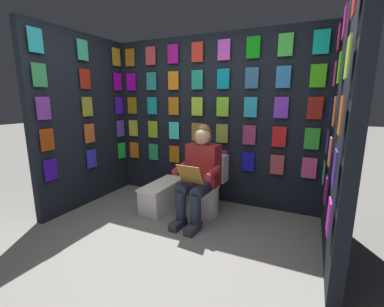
# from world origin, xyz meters

# --- Properties ---
(ground_plane) EXTENTS (30.00, 30.00, 0.00)m
(ground_plane) POSITION_xyz_m (0.00, 0.00, 0.00)
(ground_plane) COLOR gray
(display_wall_back) EXTENTS (3.16, 0.14, 2.36)m
(display_wall_back) POSITION_xyz_m (0.00, -1.67, 1.18)
(display_wall_back) COLOR black
(display_wall_back) RESTS_ON ground
(display_wall_left) EXTENTS (0.14, 1.62, 2.36)m
(display_wall_left) POSITION_xyz_m (-1.58, -0.81, 1.18)
(display_wall_left) COLOR black
(display_wall_left) RESTS_ON ground
(display_wall_right) EXTENTS (0.14, 1.62, 2.36)m
(display_wall_right) POSITION_xyz_m (1.58, -0.81, 1.18)
(display_wall_right) COLOR black
(display_wall_right) RESTS_ON ground
(toilet) EXTENTS (0.42, 0.57, 0.77)m
(toilet) POSITION_xyz_m (-0.14, -1.16, 0.33)
(toilet) COLOR white
(toilet) RESTS_ON ground
(person_reading) EXTENTS (0.55, 0.71, 1.19)m
(person_reading) POSITION_xyz_m (-0.13, -0.94, 0.60)
(person_reading) COLOR maroon
(person_reading) RESTS_ON ground
(comic_longbox_near) EXTENTS (0.33, 0.78, 0.36)m
(comic_longbox_near) POSITION_xyz_m (0.46, -1.05, 0.18)
(comic_longbox_near) COLOR white
(comic_longbox_near) RESTS_ON ground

